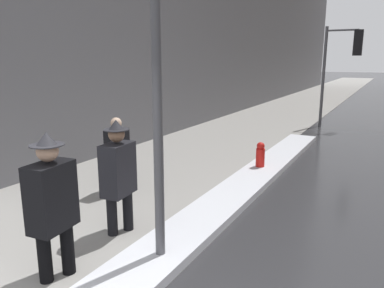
{
  "coord_description": "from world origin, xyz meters",
  "views": [
    {
      "loc": [
        2.71,
        -1.75,
        2.54
      ],
      "look_at": [
        -0.4,
        4.0,
        1.05
      ],
      "focal_mm": 35.0,
      "sensor_mm": 36.0,
      "label": 1
    }
  ],
  "objects": [
    {
      "name": "traffic_light_near",
      "position": [
        0.95,
        13.22,
        2.68
      ],
      "size": [
        1.31,
        0.32,
        3.71
      ],
      "rotation": [
        0.0,
        0.0,
        -0.01
      ],
      "color": "#515156",
      "rests_on": "ground"
    },
    {
      "name": "pedestrian_in_fedora",
      "position": [
        -0.69,
        2.29,
        0.93
      ],
      "size": [
        0.36,
        0.55,
        1.71
      ],
      "rotation": [
        0.0,
        0.0,
        -1.47
      ],
      "color": "black",
      "rests_on": "ground"
    },
    {
      "name": "lamp_post",
      "position": [
        0.3,
        1.86,
        2.69
      ],
      "size": [
        0.28,
        0.28,
        4.43
      ],
      "color": "#515156",
      "rests_on": "ground"
    },
    {
      "name": "pedestrian_trailing",
      "position": [
        -1.87,
        3.71,
        0.81
      ],
      "size": [
        0.32,
        0.5,
        1.46
      ],
      "rotation": [
        0.0,
        0.0,
        -1.47
      ],
      "color": "black",
      "rests_on": "ground"
    },
    {
      "name": "pedestrian_nearside",
      "position": [
        -0.59,
        1.0,
        0.96
      ],
      "size": [
        0.38,
        0.57,
        1.76
      ],
      "rotation": [
        0.0,
        0.0,
        -1.47
      ],
      "color": "black",
      "rests_on": "ground"
    },
    {
      "name": "fire_hydrant",
      "position": [
        0.15,
        6.26,
        0.35
      ],
      "size": [
        0.2,
        0.2,
        0.7
      ],
      "color": "red",
      "rests_on": "ground"
    },
    {
      "name": "snow_bank_curb",
      "position": [
        0.24,
        4.87,
        0.07
      ],
      "size": [
        0.8,
        11.05,
        0.13
      ],
      "color": "silver",
      "rests_on": "ground"
    },
    {
      "name": "sidewalk_slab",
      "position": [
        -2.0,
        15.0,
        0.01
      ],
      "size": [
        4.0,
        80.0,
        0.01
      ],
      "color": "gray",
      "rests_on": "ground"
    }
  ]
}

